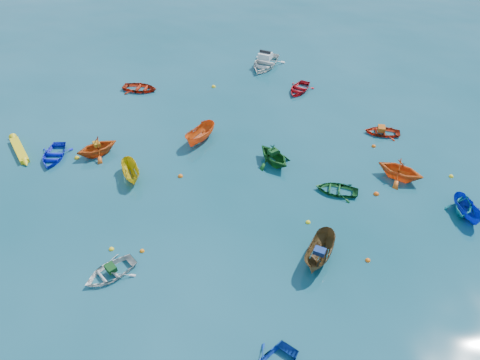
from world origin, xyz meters
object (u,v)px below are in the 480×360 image
at_px(dinghy_blue_sw, 54,158).
at_px(dinghy_white_near, 111,274).
at_px(kayak_yellow, 20,152).
at_px(motorboat_white, 265,66).

height_order(dinghy_blue_sw, dinghy_white_near, dinghy_blue_sw).
bearing_deg(kayak_yellow, dinghy_blue_sw, -47.95).
height_order(dinghy_white_near, motorboat_white, motorboat_white).
relative_size(dinghy_white_near, kayak_yellow, 0.71).
distance_m(kayak_yellow, motorboat_white, 24.01).
height_order(kayak_yellow, motorboat_white, motorboat_white).
relative_size(dinghy_white_near, motorboat_white, 0.66).
relative_size(dinghy_blue_sw, dinghy_white_near, 1.07).
distance_m(dinghy_white_near, kayak_yellow, 15.00).
bearing_deg(motorboat_white, dinghy_white_near, -85.94).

